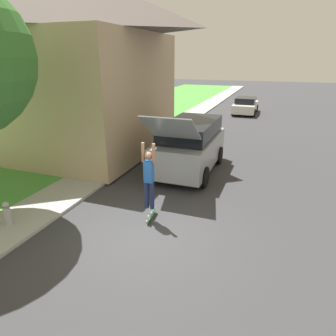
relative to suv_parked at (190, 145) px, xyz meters
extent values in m
plane|color=#333335|center=(0.10, -5.05, -1.15)|extent=(120.00, 120.00, 0.00)
cube|color=#478E38|center=(-7.90, 0.95, -1.11)|extent=(10.00, 80.00, 0.08)
cube|color=#9E9E99|center=(-3.50, 0.95, -1.10)|extent=(1.80, 80.00, 0.10)
cube|color=tan|center=(-7.44, 1.10, 1.72)|extent=(10.12, 7.49, 5.59)
cube|color=gray|center=(0.00, -0.01, -0.25)|extent=(2.02, 4.56, 1.16)
cube|color=black|center=(0.00, 0.10, 0.67)|extent=(1.86, 3.56, 0.67)
cylinder|color=black|center=(-0.97, 1.40, -0.76)|extent=(0.24, 0.79, 0.79)
cylinder|color=black|center=(0.97, 1.40, -0.76)|extent=(0.24, 0.79, 0.79)
cylinder|color=black|center=(-0.97, -1.43, -0.76)|extent=(0.24, 0.79, 0.79)
cylinder|color=black|center=(0.97, -1.43, -0.76)|extent=(0.24, 0.79, 0.79)
cube|color=gray|center=(0.00, -2.34, 1.21)|extent=(1.78, 1.37, 0.98)
cube|color=silver|center=(0.55, 15.21, -0.60)|extent=(1.80, 4.18, 0.68)
cube|color=black|center=(0.55, 15.10, -0.02)|extent=(1.59, 2.17, 0.49)
cylinder|color=black|center=(-0.32, 16.46, -0.85)|extent=(0.20, 0.60, 0.60)
cylinder|color=black|center=(1.42, 16.46, -0.85)|extent=(0.20, 0.60, 0.60)
cylinder|color=black|center=(-0.32, 13.95, -0.85)|extent=(0.20, 0.60, 0.60)
cylinder|color=black|center=(1.42, 13.95, -0.85)|extent=(0.20, 0.60, 0.60)
cylinder|color=#192347|center=(-0.04, -4.37, -0.34)|extent=(0.13, 0.13, 0.83)
cylinder|color=#192347|center=(0.13, -4.37, -0.34)|extent=(0.13, 0.13, 0.83)
cube|color=#1E4C93|center=(0.05, -4.37, 0.40)|extent=(0.25, 0.20, 0.64)
sphere|color=brown|center=(0.05, -4.37, 0.87)|extent=(0.23, 0.23, 0.23)
cylinder|color=brown|center=(-0.11, -4.37, 0.95)|extent=(0.09, 0.09, 0.56)
cylinder|color=brown|center=(0.21, -4.37, 0.95)|extent=(0.09, 0.09, 0.56)
cube|color=#337F3D|center=(0.08, -4.30, -1.02)|extent=(0.19, 0.82, 0.25)
cylinder|color=silver|center=(0.02, -4.05, -0.90)|extent=(0.03, 0.06, 0.06)
cylinder|color=silver|center=(-0.04, -4.05, -1.09)|extent=(0.03, 0.06, 0.06)
cylinder|color=silver|center=(0.09, -4.56, -0.92)|extent=(0.03, 0.06, 0.06)
cylinder|color=silver|center=(0.03, -4.56, -1.11)|extent=(0.03, 0.06, 0.06)
cylinder|color=#99999E|center=(-3.56, -6.14, -0.79)|extent=(0.20, 0.20, 0.53)
sphere|color=#99999E|center=(-3.56, -6.14, -0.44)|extent=(0.18, 0.18, 0.18)
camera|label=1|loc=(3.28, -11.58, 3.43)|focal=32.00mm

